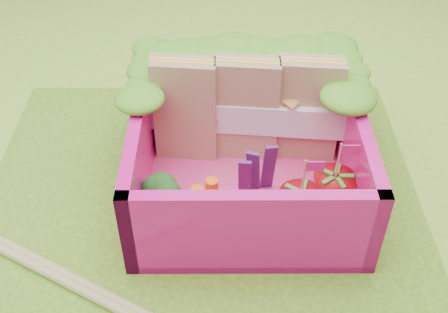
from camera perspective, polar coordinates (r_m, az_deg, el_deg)
name	(u,v)px	position (r m, az deg, el deg)	size (l,w,h in m)	color
ground	(201,217)	(3.30, -2.34, -6.16)	(14.00, 14.00, 0.00)	#94C236
placemat	(201,215)	(3.29, -2.35, -5.98)	(2.60, 2.60, 0.03)	#619421
bento_floor	(246,184)	(3.42, 2.27, -2.83)	(1.30, 1.30, 0.05)	#E73B83
bento_box	(247,153)	(3.25, 2.39, 0.34)	(1.30, 1.30, 0.55)	#ED138D
lettuce_ruffle	(246,59)	(3.45, 2.25, 9.83)	(1.43, 0.83, 0.11)	#38911A
sandwich_stack	(247,110)	(3.40, 2.34, 4.76)	(1.22, 0.29, 0.67)	tan
broccoli	(170,201)	(3.05, -5.51, -4.52)	(0.34, 0.34, 0.24)	#74A34F
carrot_sticks	(205,202)	(3.09, -1.92, -4.66)	(0.15, 0.12, 0.28)	orange
purple_wedges	(256,174)	(3.17, 3.24, -1.82)	(0.21, 0.15, 0.38)	#431855
strawberry_left	(300,209)	(3.08, 7.70, -5.34)	(0.24, 0.24, 0.48)	red
strawberry_right	(333,192)	(3.21, 11.00, -3.59)	(0.24, 0.24, 0.48)	red
snap_peas	(306,217)	(3.19, 8.35, -6.15)	(0.63, 0.36, 0.05)	#6DB93A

